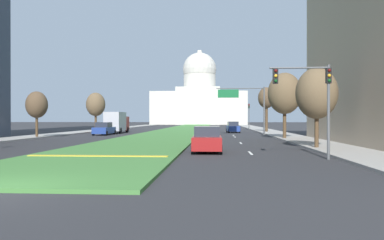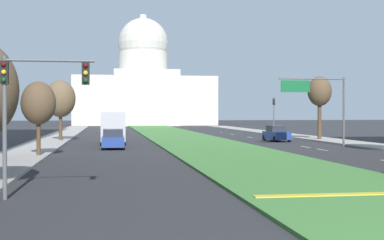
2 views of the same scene
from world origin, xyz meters
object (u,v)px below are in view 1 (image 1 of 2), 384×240
at_px(sedan_midblock, 104,129).
at_px(street_tree_right_mid, 285,94).
at_px(box_truck_delivery, 117,122).
at_px(street_tree_right_near, 317,94).
at_px(sedan_lead_stopped, 207,140).
at_px(traffic_light_near_right, 313,90).
at_px(sedan_distant, 233,127).
at_px(street_tree_right_far, 266,98).
at_px(capitol_building, 199,100).
at_px(overhead_guide_sign, 246,100).
at_px(street_tree_left_far, 96,105).
at_px(street_tree_left_mid, 37,105).
at_px(traffic_light_far_right, 249,113).

bearing_deg(sedan_midblock, street_tree_right_mid, -21.32).
bearing_deg(box_truck_delivery, street_tree_right_near, -51.25).
bearing_deg(sedan_lead_stopped, traffic_light_near_right, -34.59).
relative_size(traffic_light_near_right, sedan_distant, 1.21).
height_order(street_tree_right_near, street_tree_right_far, street_tree_right_far).
bearing_deg(capitol_building, overhead_guide_sign, -83.45).
bearing_deg(street_tree_right_far, box_truck_delivery, -168.85).
bearing_deg(capitol_building, street_tree_left_far, -100.19).
height_order(traffic_light_near_right, street_tree_left_mid, street_tree_left_mid).
bearing_deg(traffic_light_near_right, street_tree_right_far, 86.13).
distance_m(traffic_light_near_right, overhead_guide_sign, 29.51).
distance_m(traffic_light_far_right, street_tree_left_far, 28.42).
distance_m(overhead_guide_sign, sedan_lead_stopped, 26.05).
height_order(sedan_lead_stopped, sedan_distant, sedan_distant).
relative_size(street_tree_right_mid, sedan_distant, 1.67).
xyz_separation_m(capitol_building, street_tree_right_mid, (13.96, -101.14, -4.25)).
bearing_deg(overhead_guide_sign, box_truck_delivery, 164.11).
xyz_separation_m(street_tree_right_near, street_tree_left_mid, (-27.86, 13.55, -0.28)).
height_order(sedan_distant, box_truck_delivery, box_truck_delivery).
xyz_separation_m(street_tree_left_mid, street_tree_left_far, (-0.28, 21.55, 0.84)).
bearing_deg(street_tree_right_mid, street_tree_right_far, 88.11).
relative_size(capitol_building, overhead_guide_sign, 5.38).
height_order(overhead_guide_sign, street_tree_right_far, street_tree_right_far).
distance_m(capitol_building, street_tree_left_far, 80.48).
distance_m(overhead_guide_sign, street_tree_left_mid, 26.09).
bearing_deg(street_tree_right_near, street_tree_right_far, 88.80).
relative_size(street_tree_right_far, sedan_lead_stopped, 1.68).
bearing_deg(street_tree_left_far, sedan_midblock, -67.15).
distance_m(street_tree_left_mid, box_truck_delivery, 15.61).
distance_m(overhead_guide_sign, street_tree_right_mid, 10.19).
bearing_deg(box_truck_delivery, sedan_lead_stopped, -64.63).
distance_m(sedan_lead_stopped, box_truck_delivery, 34.11).
relative_size(capitol_building, street_tree_left_mid, 6.54).
xyz_separation_m(street_tree_right_mid, box_truck_delivery, (-22.57, 15.03, -3.26)).
relative_size(overhead_guide_sign, sedan_lead_stopped, 1.51).
bearing_deg(box_truck_delivery, overhead_guide_sign, -15.89).
bearing_deg(sedan_lead_stopped, sedan_midblock, 120.75).
bearing_deg(street_tree_right_near, sedan_distant, 98.50).
height_order(overhead_guide_sign, street_tree_right_mid, street_tree_right_mid).
distance_m(street_tree_right_far, box_truck_delivery, 23.96).
bearing_deg(traffic_light_near_right, box_truck_delivery, 120.48).
distance_m(overhead_guide_sign, box_truck_delivery, 20.11).
xyz_separation_m(street_tree_right_near, street_tree_left_far, (-28.14, 35.10, 0.56)).
xyz_separation_m(sedan_lead_stopped, box_truck_delivery, (-14.61, 30.81, 0.87)).
height_order(sedan_lead_stopped, sedan_midblock, sedan_midblock).
distance_m(sedan_midblock, sedan_distant, 20.32).
height_order(street_tree_left_mid, street_tree_right_mid, street_tree_right_mid).
relative_size(traffic_light_far_right, street_tree_right_near, 0.87).
xyz_separation_m(traffic_light_far_right, overhead_guide_sign, (-2.27, -21.28, 1.37)).
bearing_deg(street_tree_left_far, overhead_guide_sign, -26.77).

